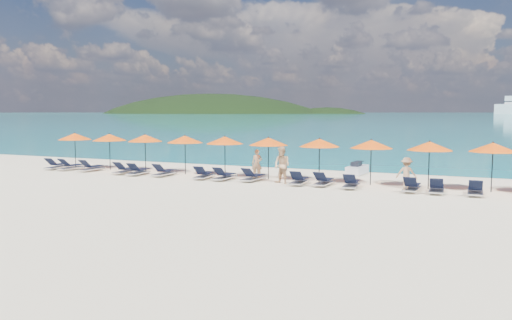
% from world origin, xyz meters
% --- Properties ---
extents(ground, '(1400.00, 1400.00, 0.00)m').
position_xyz_m(ground, '(0.00, 0.00, 0.00)').
color(ground, beige).
extents(sea, '(1600.00, 1300.00, 0.01)m').
position_xyz_m(sea, '(0.00, 660.00, 0.01)').
color(sea, '#1FA9B2').
rests_on(sea, ground).
extents(headland_main, '(374.00, 242.00, 126.50)m').
position_xyz_m(headland_main, '(-300.00, 540.00, -38.00)').
color(headland_main, black).
rests_on(headland_main, ground).
extents(headland_small, '(162.00, 126.00, 85.50)m').
position_xyz_m(headland_small, '(-150.00, 560.00, -35.00)').
color(headland_small, black).
rests_on(headland_small, ground).
extents(jetski, '(0.97, 2.11, 0.73)m').
position_xyz_m(jetski, '(3.83, 8.80, 0.30)').
color(jetski, silver).
rests_on(jetski, ground).
extents(beachgoer_a, '(0.63, 0.47, 1.57)m').
position_xyz_m(beachgoer_a, '(-0.80, 4.99, 0.78)').
color(beachgoer_a, tan).
rests_on(beachgoer_a, ground).
extents(beachgoer_b, '(1.02, 0.79, 1.86)m').
position_xyz_m(beachgoer_b, '(1.16, 3.58, 0.93)').
color(beachgoer_b, tan).
rests_on(beachgoer_b, ground).
extents(beachgoer_c, '(0.97, 0.47, 1.48)m').
position_xyz_m(beachgoer_c, '(7.09, 4.36, 0.74)').
color(beachgoer_c, tan).
rests_on(beachgoer_c, ground).
extents(umbrella_0, '(2.10, 2.10, 2.28)m').
position_xyz_m(umbrella_0, '(-13.32, 4.76, 2.02)').
color(umbrella_0, black).
rests_on(umbrella_0, ground).
extents(umbrella_1, '(2.10, 2.10, 2.28)m').
position_xyz_m(umbrella_1, '(-10.60, 4.80, 2.02)').
color(umbrella_1, black).
rests_on(umbrella_1, ground).
extents(umbrella_2, '(2.10, 2.10, 2.28)m').
position_xyz_m(umbrella_2, '(-8.06, 4.94, 2.02)').
color(umbrella_2, black).
rests_on(umbrella_2, ground).
extents(umbrella_3, '(2.10, 2.10, 2.28)m').
position_xyz_m(umbrella_3, '(-5.25, 4.87, 2.02)').
color(umbrella_3, black).
rests_on(umbrella_3, ground).
extents(umbrella_4, '(2.10, 2.10, 2.28)m').
position_xyz_m(umbrella_4, '(-2.73, 4.95, 2.02)').
color(umbrella_4, black).
rests_on(umbrella_4, ground).
extents(umbrella_5, '(2.10, 2.10, 2.28)m').
position_xyz_m(umbrella_5, '(-0.08, 4.85, 2.02)').
color(umbrella_5, black).
rests_on(umbrella_5, ground).
extents(umbrella_6, '(2.10, 2.10, 2.28)m').
position_xyz_m(umbrella_6, '(2.71, 4.87, 2.02)').
color(umbrella_6, black).
rests_on(umbrella_6, ground).
extents(umbrella_7, '(2.10, 2.10, 2.28)m').
position_xyz_m(umbrella_7, '(5.32, 4.87, 2.02)').
color(umbrella_7, black).
rests_on(umbrella_7, ground).
extents(umbrella_8, '(2.10, 2.10, 2.28)m').
position_xyz_m(umbrella_8, '(8.04, 4.69, 2.02)').
color(umbrella_8, black).
rests_on(umbrella_8, ground).
extents(umbrella_9, '(2.10, 2.10, 2.28)m').
position_xyz_m(umbrella_9, '(10.71, 4.91, 2.02)').
color(umbrella_9, black).
rests_on(umbrella_9, ground).
extents(lounger_0, '(0.79, 1.75, 0.66)m').
position_xyz_m(lounger_0, '(-13.91, 3.76, 0.24)').
color(lounger_0, silver).
rests_on(lounger_0, ground).
extents(lounger_1, '(0.74, 1.74, 0.66)m').
position_xyz_m(lounger_1, '(-12.75, 3.76, 0.24)').
color(lounger_1, silver).
rests_on(lounger_1, ground).
extents(lounger_2, '(0.66, 1.72, 0.66)m').
position_xyz_m(lounger_2, '(-11.18, 3.78, 0.24)').
color(lounger_2, silver).
rests_on(lounger_2, ground).
extents(lounger_3, '(0.62, 1.70, 0.66)m').
position_xyz_m(lounger_3, '(-8.50, 3.58, 0.24)').
color(lounger_3, silver).
rests_on(lounger_3, ground).
extents(lounger_4, '(0.79, 1.75, 0.66)m').
position_xyz_m(lounger_4, '(-7.48, 3.42, 0.24)').
color(lounger_4, silver).
rests_on(lounger_4, ground).
extents(lounger_5, '(0.63, 1.70, 0.66)m').
position_xyz_m(lounger_5, '(-5.85, 3.61, 0.24)').
color(lounger_5, silver).
rests_on(lounger_5, ground).
extents(lounger_6, '(0.77, 1.75, 0.66)m').
position_xyz_m(lounger_6, '(-3.27, 3.52, 0.24)').
color(lounger_6, silver).
rests_on(lounger_6, ground).
extents(lounger_7, '(0.70, 1.73, 0.66)m').
position_xyz_m(lounger_7, '(-2.04, 3.51, 0.24)').
color(lounger_7, silver).
rests_on(lounger_7, ground).
extents(lounger_8, '(0.79, 1.75, 0.66)m').
position_xyz_m(lounger_8, '(-0.50, 3.75, 0.24)').
color(lounger_8, silver).
rests_on(lounger_8, ground).
extents(lounger_9, '(0.72, 1.73, 0.66)m').
position_xyz_m(lounger_9, '(2.09, 3.53, 0.24)').
color(lounger_9, silver).
rests_on(lounger_9, ground).
extents(lounger_10, '(0.72, 1.73, 0.66)m').
position_xyz_m(lounger_10, '(3.29, 3.68, 0.24)').
color(lounger_10, silver).
rests_on(lounger_10, ground).
extents(lounger_11, '(0.72, 1.73, 0.66)m').
position_xyz_m(lounger_11, '(4.70, 3.44, 0.24)').
color(lounger_11, silver).
rests_on(lounger_11, ground).
extents(lounger_12, '(0.69, 1.73, 0.66)m').
position_xyz_m(lounger_12, '(7.42, 3.56, 0.24)').
color(lounger_12, silver).
rests_on(lounger_12, ground).
extents(lounger_13, '(0.68, 1.72, 0.66)m').
position_xyz_m(lounger_13, '(8.48, 3.54, 0.24)').
color(lounger_13, silver).
rests_on(lounger_13, ground).
extents(lounger_14, '(0.62, 1.70, 0.66)m').
position_xyz_m(lounger_14, '(10.05, 3.61, 0.24)').
color(lounger_14, silver).
rests_on(lounger_14, ground).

